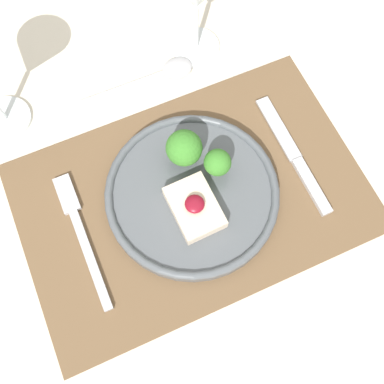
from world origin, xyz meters
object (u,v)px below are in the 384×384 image
(dinner_plate, at_px, (192,191))
(fork, at_px, (80,230))
(knife, at_px, (297,162))
(spoon, at_px, (163,73))

(dinner_plate, relative_size, fork, 1.20)
(knife, xyz_separation_m, spoon, (-0.12, 0.22, -0.00))
(knife, height_order, spoon, spoon)
(fork, height_order, knife, knife)
(fork, bearing_deg, dinner_plate, -7.18)
(knife, relative_size, spoon, 1.09)
(dinner_plate, xyz_separation_m, fork, (-0.16, 0.01, -0.01))
(dinner_plate, relative_size, spoon, 1.31)
(fork, xyz_separation_m, spoon, (0.20, 0.19, -0.00))
(dinner_plate, xyz_separation_m, spoon, (0.04, 0.20, -0.01))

